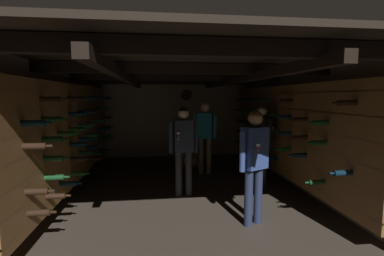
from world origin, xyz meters
The scene contains 8 objects.
ground_plane centered at (0.00, 0.00, 0.00)m, with size 8.40×8.40×0.00m, color #473D33.
room_shell centered at (0.00, 0.28, 1.41)m, with size 4.72×6.52×2.41m.
wine_crate_stack centered at (0.34, 1.98, 0.30)m, with size 0.52×0.35×0.60m.
display_bottle centered at (0.36, 1.98, 0.74)m, with size 0.08×0.08×0.35m.
person_host_center centered at (-0.03, -0.29, 0.99)m, with size 0.54×0.34×1.65m.
person_guest_mid_right centered at (1.63, 0.18, 1.00)m, with size 0.42×0.50×1.65m.
person_guest_far_right centered at (0.61, 1.14, 1.03)m, with size 0.51×0.32×1.70m.
person_guest_near_right centered at (0.84, -1.59, 0.99)m, with size 0.49×0.42×1.65m.
Camera 1 is at (-0.51, -5.29, 1.83)m, focal length 26.08 mm.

